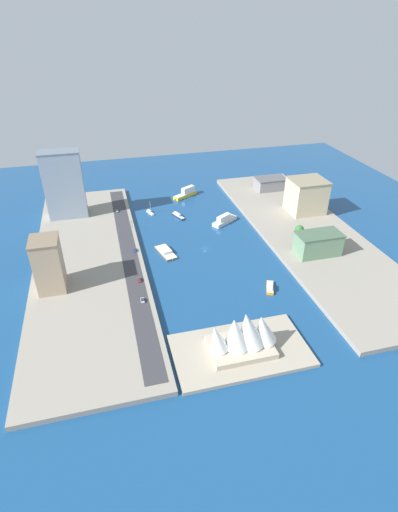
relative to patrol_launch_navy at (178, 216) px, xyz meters
The scene contains 23 objects.
ground_plane 55.00m from the patrol_launch_navy, 98.31° to the left, with size 440.00×440.00×0.00m, color navy.
quay_west 103.52m from the patrol_launch_navy, 148.29° to the left, with size 70.00×240.00×2.98m, color gray.
quay_east 90.38m from the patrol_launch_navy, 37.01° to the left, with size 70.00×240.00×2.98m, color gray.
peninsula_point 156.37m from the patrol_launch_navy, 89.28° to the left, with size 66.40×37.57×2.00m, color #A89E89.
road_strip 70.90m from the patrol_launch_navy, 50.14° to the left, with size 10.75×228.00×0.15m, color #38383D.
patrol_launch_navy is the anchor object (origin of this frame).
barge_flat_brown 57.38m from the patrol_launch_navy, 69.18° to the left, with size 13.38×23.11×3.13m.
ferry_white_commuter 39.11m from the patrol_launch_navy, 149.41° to the left, with size 23.73×17.97×7.10m.
water_taxi_orange 116.34m from the patrol_launch_navy, 106.53° to the left, with size 8.84×14.17×3.88m.
ferry_yellow_fast 43.23m from the patrol_launch_navy, 111.80° to the right, with size 24.70×17.77×8.31m.
sailboat_small_white 24.50m from the patrol_launch_navy, 30.61° to the right, with size 5.47×10.50×11.31m.
tower_tall_glass 91.90m from the patrol_launch_navy, 12.26° to the right, with size 30.52×15.78×52.67m.
apartment_midrise_tan 124.79m from the patrol_launch_navy, 41.12° to the left, with size 15.97×18.54×32.78m.
terminal_long_green 116.03m from the patrol_launch_navy, 132.51° to the left, with size 30.26×16.36×15.36m.
office_block_beige 105.44m from the patrol_launch_navy, 168.30° to the left, with size 28.41×25.77×27.00m.
warehouse_low_gray 99.11m from the patrol_launch_navy, 161.93° to the right, with size 27.83×17.65×10.68m.
sedan_silver 50.64m from the patrol_launch_navy, 18.63° to the right, with size 1.95×4.64×1.64m.
pickup_red 97.34m from the patrol_launch_navy, 63.95° to the left, with size 1.83×4.60×1.55m.
hatchback_blue 65.52m from the patrol_launch_navy, 50.88° to the left, with size 2.05×4.91×1.44m.
van_white 116.53m from the patrol_launch_navy, 68.05° to the left, with size 1.97×4.30×1.59m.
traffic_light_waterfront 42.79m from the patrol_launch_navy, 22.87° to the left, with size 0.36×0.36×6.50m.
opera_landmark 156.73m from the patrol_launch_navy, 89.58° to the left, with size 36.53×21.62×23.32m.
park_tree_cluster 104.84m from the patrol_launch_navy, 140.31° to the left, with size 14.51×15.51×10.04m.
Camera 1 is at (65.26, 233.57, 142.75)m, focal length 27.76 mm.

